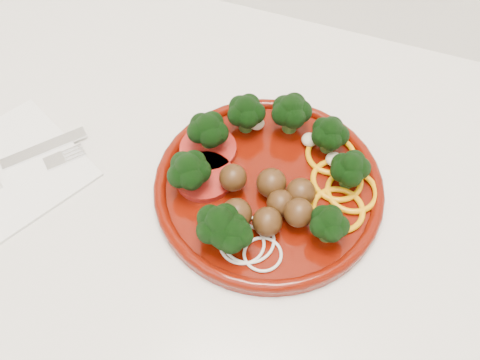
% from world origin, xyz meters
% --- Properties ---
extents(counter, '(2.40, 0.60, 0.90)m').
position_xyz_m(counter, '(0.00, 1.70, 0.45)').
color(counter, silver).
rests_on(counter, ground).
extents(plate, '(0.26, 0.26, 0.06)m').
position_xyz_m(plate, '(0.13, 1.70, 0.92)').
color(plate, '#4E0B03').
rests_on(plate, counter).
extents(napkin, '(0.21, 0.21, 0.00)m').
position_xyz_m(napkin, '(-0.16, 1.62, 0.90)').
color(napkin, white).
rests_on(napkin, counter).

